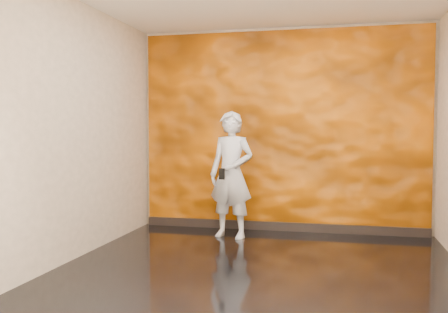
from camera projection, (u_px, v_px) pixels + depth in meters
room at (260, 129)px, 4.96m from camera, size 4.02×4.02×2.81m
feature_wall at (282, 131)px, 6.87m from camera, size 3.90×0.06×2.75m
baseboard at (281, 226)px, 6.90m from camera, size 3.90×0.04×0.12m
man at (231, 175)px, 6.45m from camera, size 0.67×0.52×1.64m
phone at (222, 174)px, 6.22m from camera, size 0.08×0.03×0.14m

